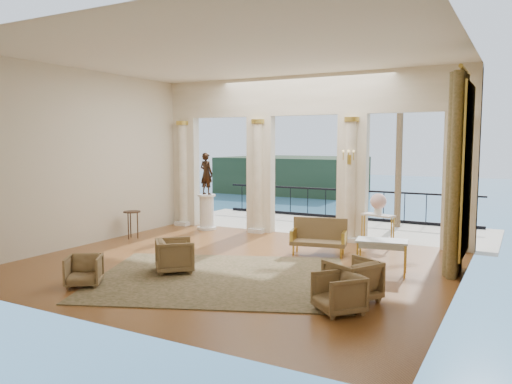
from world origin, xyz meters
The scene contains 23 objects.
floor centered at (0.00, 0.00, 0.00)m, with size 9.00×9.00×0.00m, color #47210A.
room_walls centered at (0.00, -1.12, 2.88)m, with size 9.00×9.00×9.00m.
arcade centered at (0.00, 3.82, 2.58)m, with size 9.00×0.56×4.50m.
terrace centered at (0.00, 5.80, -0.05)m, with size 10.00×3.60×0.10m, color #BDB29F.
balustrade centered at (0.00, 7.40, 0.41)m, with size 9.00×0.06×1.03m.
palm_tree centered at (2.00, 6.60, 4.09)m, with size 2.00×2.00×4.50m.
headland centered at (-30.00, 70.00, -3.00)m, with size 22.00×18.00×6.00m, color black.
sea centered at (0.00, 60.00, -6.00)m, with size 160.00×160.00×0.00m, color #326893.
curtain centered at (4.28, 1.50, 2.02)m, with size 0.33×1.40×4.09m.
window_frame centered at (4.47, 1.50, 2.10)m, with size 0.04×1.60×3.40m, color gold.
wall_sconce centered at (1.40, 3.51, 2.23)m, with size 0.30×0.11×0.33m.
rug centered at (0.34, -1.06, 0.01)m, with size 4.83×3.76×0.02m, color #31371D.
armchair_a centered at (-1.63, -2.71, 0.32)m, with size 0.61×0.57×0.63m, color #4D3A23.
armchair_b centered at (3.01, -1.85, 0.34)m, with size 0.67×0.63×0.69m, color #4D3A23.
armchair_c centered at (3.01, -1.16, 0.39)m, with size 0.76×0.71×0.78m, color #4D3A23.
armchair_d centered at (-0.76, -1.11, 0.38)m, with size 0.74×0.69×0.76m, color #4D3A23.
settee centered at (1.24, 1.83, 0.42)m, with size 1.38×0.81×0.86m.
game_table centered at (3.00, 0.80, 0.62)m, with size 1.09×0.72×0.69m.
pedestal centered at (-3.01, 3.37, 0.52)m, with size 0.58×0.58×1.07m.
statue centered at (-3.01, 3.37, 1.71)m, with size 0.46×0.30×1.27m, color black.
console_table centered at (2.20, 3.51, 0.67)m, with size 0.92×0.60×0.81m.
urn centered at (2.20, 3.51, 1.12)m, with size 0.41×0.41×0.54m.
side_table centered at (-4.00, 1.18, 0.65)m, with size 0.47×0.47×0.76m.
Camera 1 is at (5.49, -9.13, 2.67)m, focal length 35.00 mm.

